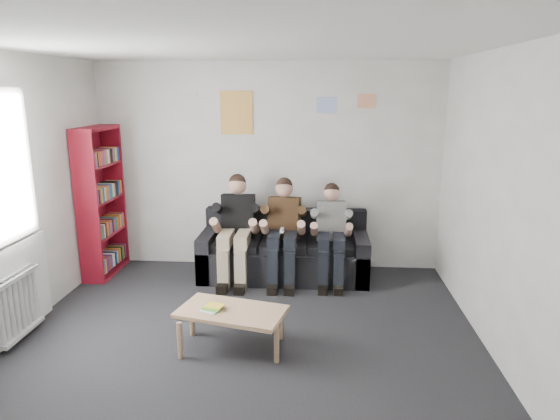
# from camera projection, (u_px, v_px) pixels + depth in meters

# --- Properties ---
(room_shell) EXTENTS (5.00, 5.00, 5.00)m
(room_shell) POSITION_uv_depth(u_px,v_px,m) (237.00, 212.00, 4.13)
(room_shell) COLOR black
(room_shell) RESTS_ON ground
(sofa) EXTENTS (2.11, 0.86, 0.81)m
(sofa) POSITION_uv_depth(u_px,v_px,m) (284.00, 253.00, 6.40)
(sofa) COLOR black
(sofa) RESTS_ON ground
(bookshelf) EXTENTS (0.28, 0.85, 1.90)m
(bookshelf) POSITION_uv_depth(u_px,v_px,m) (102.00, 202.00, 6.35)
(bookshelf) COLOR maroon
(bookshelf) RESTS_ON ground
(coffee_table) EXTENTS (0.96, 0.53, 0.38)m
(coffee_table) POSITION_uv_depth(u_px,v_px,m) (232.00, 314.00, 4.56)
(coffee_table) COLOR tan
(coffee_table) RESTS_ON ground
(game_cases) EXTENTS (0.20, 0.17, 0.04)m
(game_cases) POSITION_uv_depth(u_px,v_px,m) (212.00, 308.00, 4.53)
(game_cases) COLOR white
(game_cases) RESTS_ON coffee_table
(person_left) EXTENTS (0.41, 0.88, 1.32)m
(person_left) POSITION_uv_depth(u_px,v_px,m) (236.00, 230.00, 6.17)
(person_left) COLOR black
(person_left) RESTS_ON sofa
(person_middle) EXTENTS (0.39, 0.84, 1.28)m
(person_middle) POSITION_uv_depth(u_px,v_px,m) (283.00, 232.00, 6.13)
(person_middle) COLOR #432B16
(person_middle) RESTS_ON sofa
(person_right) EXTENTS (0.36, 0.78, 1.22)m
(person_right) POSITION_uv_depth(u_px,v_px,m) (331.00, 234.00, 6.09)
(person_right) COLOR silver
(person_right) RESTS_ON sofa
(radiator) EXTENTS (0.10, 0.64, 0.60)m
(radiator) POSITION_uv_depth(u_px,v_px,m) (19.00, 305.00, 4.72)
(radiator) COLOR silver
(radiator) RESTS_ON ground
(window) EXTENTS (0.05, 1.30, 2.36)m
(window) POSITION_uv_depth(u_px,v_px,m) (2.00, 236.00, 4.57)
(window) COLOR white
(window) RESTS_ON room_shell
(poster_large) EXTENTS (0.42, 0.01, 0.55)m
(poster_large) POSITION_uv_depth(u_px,v_px,m) (237.00, 113.00, 6.41)
(poster_large) COLOR #DBC24D
(poster_large) RESTS_ON room_shell
(poster_blue) EXTENTS (0.25, 0.01, 0.20)m
(poster_blue) POSITION_uv_depth(u_px,v_px,m) (326.00, 105.00, 6.30)
(poster_blue) COLOR #4372E5
(poster_blue) RESTS_ON room_shell
(poster_pink) EXTENTS (0.22, 0.01, 0.18)m
(poster_pink) POSITION_uv_depth(u_px,v_px,m) (366.00, 101.00, 6.25)
(poster_pink) COLOR #C33D82
(poster_pink) RESTS_ON room_shell
(poster_sign) EXTENTS (0.20, 0.01, 0.14)m
(poster_sign) POSITION_uv_depth(u_px,v_px,m) (190.00, 97.00, 6.41)
(poster_sign) COLOR silver
(poster_sign) RESTS_ON room_shell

